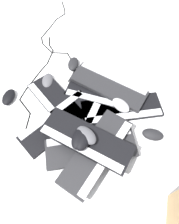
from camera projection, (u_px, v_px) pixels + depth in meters
The scene contains 20 objects.
ground_plane at pixel (91, 121), 1.19m from camera, with size 3.20×3.20×0.00m, color white.
keyboard_0 at pixel (59, 105), 1.23m from camera, with size 0.46×0.25×0.03m.
keyboard_1 at pixel (58, 122), 1.17m from camera, with size 0.22×0.46×0.03m.
keyboard_2 at pixel (92, 140), 1.12m from camera, with size 0.26×0.46×0.03m.
keyboard_3 at pixel (121, 109), 1.21m from camera, with size 0.42×0.42×0.03m.
keyboard_4 at pixel (104, 95), 1.26m from camera, with size 0.46×0.29×0.03m.
keyboard_5 at pixel (91, 148), 1.06m from camera, with size 0.41×0.42×0.03m.
keyboard_6 at pixel (109, 85), 1.26m from camera, with size 0.45×0.20×0.03m.
keyboard_7 at pixel (97, 152), 1.02m from camera, with size 0.18×0.45×0.03m.
keyboard_8 at pixel (86, 140), 1.02m from camera, with size 0.46×0.21×0.03m.
mouse_0 at pixel (73, 64), 1.37m from camera, with size 0.11×0.07×0.04m, color black.
mouse_1 at pixel (153, 134), 1.13m from camera, with size 0.11×0.07×0.04m, color black.
mouse_2 at pixel (48, 81), 1.30m from camera, with size 0.11×0.07×0.04m, color #4C4C51.
mouse_3 at pixel (83, 140), 0.98m from camera, with size 0.11×0.07×0.04m, color black.
mouse_4 at pixel (86, 135), 0.99m from camera, with size 0.11×0.07×0.04m, color #4C4C51.
mouse_5 at pixel (121, 105), 1.18m from camera, with size 0.11×0.07×0.04m, color #B7B7BC.
mouse_6 at pixel (79, 139), 0.98m from camera, with size 0.11×0.07×0.04m, color black.
mouse_7 at pixel (9, 97), 1.24m from camera, with size 0.11×0.07×0.04m, color black.
cable_0 at pixel (59, 37), 1.51m from camera, with size 0.56×0.59×0.01m.
cable_1 at pixel (37, 83), 1.31m from camera, with size 0.47×0.67×0.01m.
Camera 1 is at (-0.33, 0.45, 1.05)m, focal length 35.00 mm.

